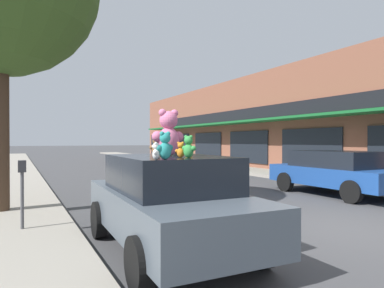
% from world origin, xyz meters
% --- Properties ---
extents(ground_plane, '(260.00, 260.00, 0.00)m').
position_xyz_m(ground_plane, '(0.00, 0.00, 0.00)').
color(ground_plane, '#424244').
extents(storefront_row, '(14.35, 41.05, 5.94)m').
position_xyz_m(storefront_row, '(13.71, 10.36, 2.97)').
color(storefront_row, brown).
rests_on(storefront_row, ground_plane).
extents(plush_art_car, '(2.03, 4.06, 1.53)m').
position_xyz_m(plush_art_car, '(-3.64, 0.36, 0.80)').
color(plush_art_car, '#4C5660').
rests_on(plush_art_car, ground_plane).
extents(teddy_bear_giant, '(0.55, 0.34, 0.75)m').
position_xyz_m(teddy_bear_giant, '(-3.66, 0.33, 1.89)').
color(teddy_bear_giant, pink).
rests_on(teddy_bear_giant, plush_art_car).
extents(teddy_bear_green, '(0.19, 0.24, 0.32)m').
position_xyz_m(teddy_bear_green, '(-3.63, -0.33, 1.69)').
color(teddy_bear_green, green).
rests_on(teddy_bear_green, plush_art_car).
extents(teddy_bear_black, '(0.22, 0.28, 0.37)m').
position_xyz_m(teddy_bear_black, '(-3.11, 1.23, 1.71)').
color(teddy_bear_black, black).
rests_on(teddy_bear_black, plush_art_car).
extents(teddy_bear_orange, '(0.17, 0.14, 0.23)m').
position_xyz_m(teddy_bear_orange, '(-3.70, -0.20, 1.64)').
color(teddy_bear_orange, orange).
rests_on(teddy_bear_orange, plush_art_car).
extents(teddy_bear_yellow, '(0.17, 0.13, 0.22)m').
position_xyz_m(teddy_bear_yellow, '(-3.19, 0.54, 1.64)').
color(teddy_bear_yellow, yellow).
rests_on(teddy_bear_yellow, plush_art_car).
extents(teddy_bear_white, '(0.13, 0.17, 0.23)m').
position_xyz_m(teddy_bear_white, '(-4.24, -0.60, 1.64)').
color(teddy_bear_white, white).
rests_on(teddy_bear_white, plush_art_car).
extents(teddy_bear_teal, '(0.28, 0.19, 0.37)m').
position_xyz_m(teddy_bear_teal, '(-4.12, -0.61, 1.71)').
color(teddy_bear_teal, teal).
rests_on(teddy_bear_teal, plush_art_car).
extents(teddy_bear_brown, '(0.24, 0.17, 0.31)m').
position_xyz_m(teddy_bear_brown, '(-3.73, 0.70, 1.68)').
color(teddy_bear_brown, olive).
rests_on(teddy_bear_brown, plush_art_car).
extents(parked_car_far_center, '(2.07, 4.32, 1.44)m').
position_xyz_m(parked_car_far_center, '(3.53, 3.16, 0.78)').
color(parked_car_far_center, '#1E4793').
rests_on(parked_car_far_center, ground_plane).
extents(parking_meter, '(0.14, 0.10, 1.27)m').
position_xyz_m(parking_meter, '(-5.73, 2.38, 0.95)').
color(parking_meter, '#4C4C51').
rests_on(parking_meter, sidewalk_near).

